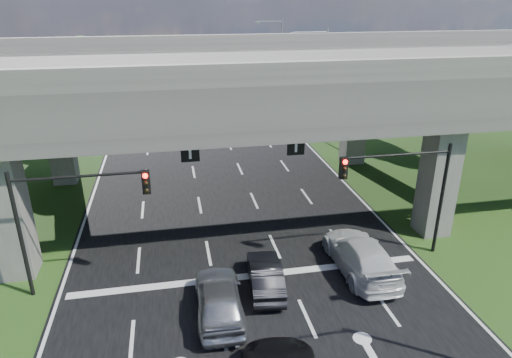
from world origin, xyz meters
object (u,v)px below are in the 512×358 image
object	(u,v)px
signal_left	(69,208)
car_dark	(265,275)
signal_right	(405,182)
car_white	(361,255)
streetlight_beyond	(278,55)
car_silver	(219,298)
streetlight_far	(321,77)

from	to	relation	value
signal_left	car_dark	world-z (taller)	signal_left
signal_right	car_white	xyz separation A→B (m)	(-2.42, -0.95, -3.31)
signal_right	car_white	bearing A→B (deg)	-158.51
streetlight_beyond	car_silver	bearing A→B (deg)	-106.95
streetlight_far	car_white	size ratio (longest dim) A/B	1.71
streetlight_far	car_white	bearing A→B (deg)	-102.60
signal_left	streetlight_beyond	distance (m)	40.30
streetlight_beyond	streetlight_far	bearing A→B (deg)	-90.00
signal_left	car_dark	distance (m)	9.15
signal_right	car_dark	bearing A→B (deg)	-168.37
streetlight_far	streetlight_beyond	world-z (taller)	same
car_silver	car_dark	world-z (taller)	car_silver
signal_right	streetlight_far	bearing A→B (deg)	83.53
streetlight_far	streetlight_beyond	size ratio (longest dim) A/B	1.00
signal_left	streetlight_far	size ratio (longest dim) A/B	0.60
car_silver	signal_right	bearing A→B (deg)	-160.76
car_white	signal_left	bearing A→B (deg)	-4.24
signal_right	car_dark	xyz separation A→B (m)	(-7.31, -1.50, -3.47)
streetlight_far	car_silver	xyz separation A→B (m)	(-11.90, -23.04, -4.99)
signal_left	streetlight_far	xyz separation A→B (m)	(17.92, 20.06, 1.66)
car_dark	car_white	bearing A→B (deg)	-167.52
signal_right	car_silver	bearing A→B (deg)	-162.75
signal_right	signal_left	size ratio (longest dim) A/B	1.00
car_silver	car_dark	distance (m)	2.75
streetlight_far	streetlight_beyond	distance (m)	16.00
signal_left	car_white	xyz separation A→B (m)	(13.22, -0.95, -3.31)
streetlight_beyond	signal_right	bearing A→B (deg)	-93.61
signal_right	car_silver	distance (m)	10.61
signal_right	streetlight_beyond	distance (m)	36.17
streetlight_far	car_silver	distance (m)	26.41
car_dark	signal_left	bearing A→B (deg)	-4.18
car_silver	car_dark	bearing A→B (deg)	-145.33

